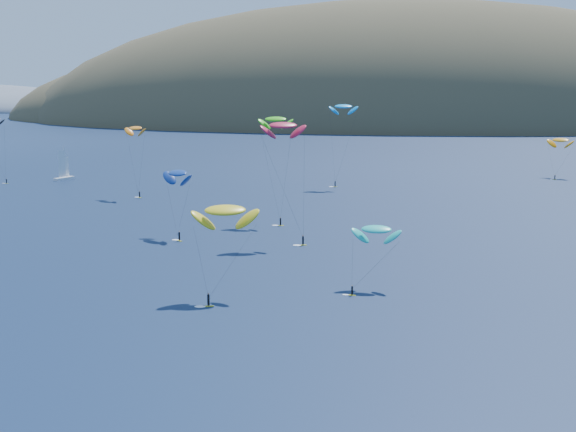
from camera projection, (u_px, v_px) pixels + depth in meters
The scene contains 10 objects.
island at pixel (423, 135), 625.29m from camera, with size 730.00×300.00×210.00m.
sailboat at pixel (64, 177), 279.85m from camera, with size 9.80×9.09×11.70m.
kitesurfer_1 at pixel (135, 128), 240.39m from camera, with size 8.72×8.78×22.61m.
kitesurfer_2 at pixel (225, 210), 132.94m from camera, with size 11.64×12.98×17.10m.
kitesurfer_3 at pixel (276, 119), 200.11m from camera, with size 8.35×11.64×27.63m.
kitesurfer_4 at pixel (343, 106), 261.79m from camera, with size 9.46×7.73×28.50m.
kitesurfer_5 at pixel (376, 229), 138.79m from camera, with size 8.52×10.10×12.18m.
kitesurfer_9 at pixel (283, 126), 175.23m from camera, with size 11.35×10.50×28.03m.
kitesurfer_10 at pixel (178, 173), 182.41m from camera, with size 9.80×12.85×16.74m.
kitesurfer_11 at pixel (561, 140), 286.67m from camera, with size 10.21×15.08×15.77m.
Camera 1 is at (22.24, -72.94, 36.42)m, focal length 50.00 mm.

